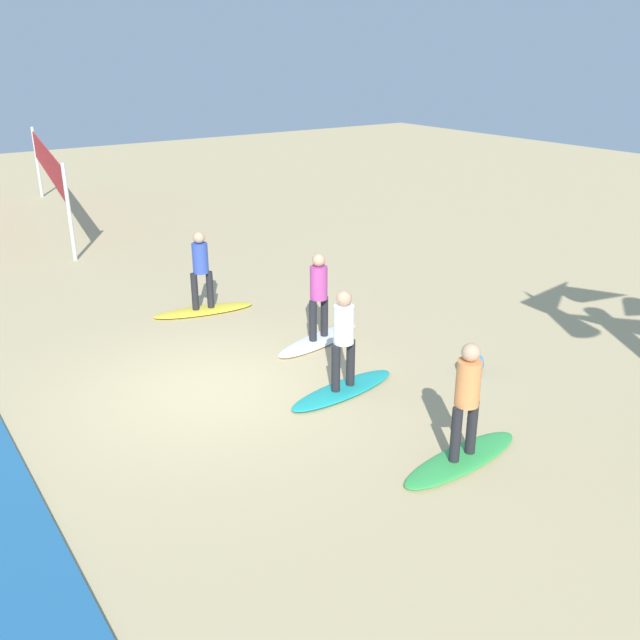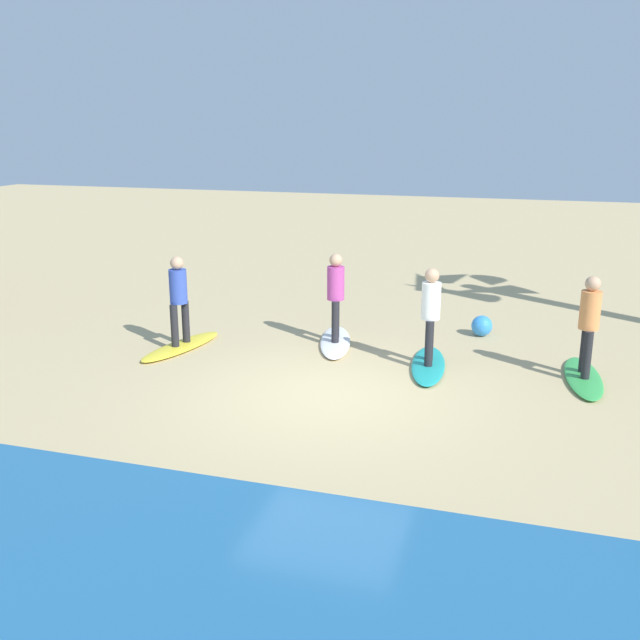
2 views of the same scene
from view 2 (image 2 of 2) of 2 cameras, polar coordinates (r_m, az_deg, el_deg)
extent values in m
plane|color=tan|center=(11.13, 0.68, -5.98)|extent=(60.00, 60.00, 0.00)
ellipsoid|color=green|center=(12.50, 20.11, -4.29)|extent=(0.72, 2.14, 0.09)
cylinder|color=#232328|center=(12.21, 20.39, -2.62)|extent=(0.14, 0.14, 0.78)
cylinder|color=#232328|center=(12.52, 20.20, -2.17)|extent=(0.14, 0.14, 0.78)
cylinder|color=#E58C4C|center=(12.18, 20.60, 0.74)|extent=(0.32, 0.32, 0.62)
sphere|color=tan|center=(12.08, 20.79, 2.71)|extent=(0.24, 0.24, 0.24)
ellipsoid|color=teal|center=(12.46, 8.57, -3.55)|extent=(0.81, 2.15, 0.09)
cylinder|color=#232328|center=(12.17, 8.63, -1.86)|extent=(0.14, 0.14, 0.78)
cylinder|color=#232328|center=(12.48, 8.67, -1.42)|extent=(0.14, 0.14, 0.78)
cylinder|color=white|center=(12.14, 8.78, 1.52)|extent=(0.32, 0.32, 0.62)
sphere|color=tan|center=(12.04, 8.87, 3.50)|extent=(0.24, 0.24, 0.24)
ellipsoid|color=white|center=(13.59, 1.23, -1.74)|extent=(1.06, 2.17, 0.09)
cylinder|color=#232328|center=(13.31, 1.22, -0.16)|extent=(0.14, 0.14, 0.78)
cylinder|color=#232328|center=(13.62, 1.26, 0.21)|extent=(0.14, 0.14, 0.78)
cylinder|color=#B74293|center=(13.30, 1.25, 2.94)|extent=(0.32, 0.32, 0.62)
sphere|color=tan|center=(13.21, 1.27, 4.76)|extent=(0.24, 0.24, 0.24)
ellipsoid|color=yellow|center=(13.58, -10.92, -2.05)|extent=(0.97, 2.17, 0.09)
cylinder|color=#232328|center=(13.33, -11.45, -0.45)|extent=(0.14, 0.14, 0.78)
cylinder|color=#232328|center=(13.57, -10.58, -0.12)|extent=(0.14, 0.14, 0.78)
cylinder|color=#334CAD|center=(13.28, -11.17, 2.62)|extent=(0.32, 0.32, 0.62)
sphere|color=tan|center=(13.19, -11.26, 4.44)|extent=(0.24, 0.24, 0.24)
sphere|color=#338CE5|center=(14.41, 12.69, -0.45)|extent=(0.41, 0.41, 0.41)
camera|label=1|loc=(8.60, 67.18, 13.73)|focal=38.75mm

